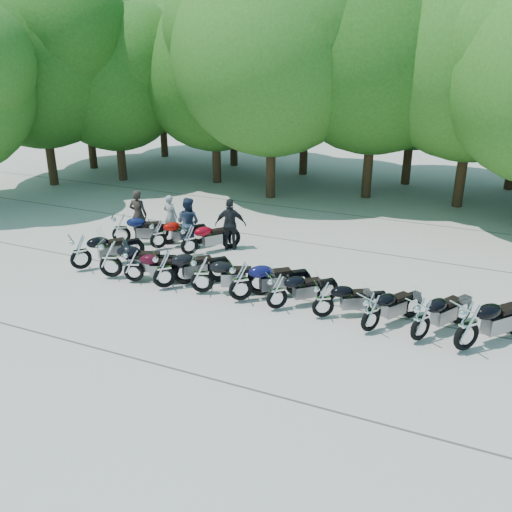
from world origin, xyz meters
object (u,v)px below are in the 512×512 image
at_px(rider_0, 138,215).
at_px(motorcycle_3, 164,269).
at_px(motorcycle_9, 421,319).
at_px(motorcycle_10, 468,325).
at_px(motorcycle_0, 80,251).
at_px(rider_1, 188,223).
at_px(rider_2, 231,225).
at_px(motorcycle_12, 158,234).
at_px(rider_3, 170,216).
at_px(motorcycle_6, 277,291).
at_px(motorcycle_2, 133,265).
at_px(motorcycle_5, 241,280).
at_px(motorcycle_4, 202,274).
at_px(motorcycle_11, 121,228).
at_px(motorcycle_8, 371,311).
at_px(motorcycle_7, 323,299).
at_px(motorcycle_1, 110,258).
at_px(motorcycle_13, 189,239).

bearing_deg(rider_0, motorcycle_3, 124.04).
xyz_separation_m(motorcycle_9, motorcycle_10, (1.04, -0.05, 0.08)).
bearing_deg(motorcycle_0, rider_1, -84.54).
xyz_separation_m(motorcycle_10, rider_2, (-8.06, 3.90, 0.20)).
distance_m(motorcycle_0, rider_2, 5.06).
xyz_separation_m(motorcycle_12, rider_3, (-0.40, 1.46, 0.19)).
height_order(motorcycle_6, rider_3, rider_3).
height_order(motorcycle_2, motorcycle_9, motorcycle_9).
height_order(motorcycle_5, motorcycle_12, motorcycle_5).
height_order(motorcycle_4, rider_1, rider_1).
height_order(motorcycle_11, rider_1, rider_1).
bearing_deg(motorcycle_8, rider_3, 5.37).
distance_m(motorcycle_12, rider_2, 2.55).
bearing_deg(motorcycle_10, motorcycle_4, 38.13).
bearing_deg(motorcycle_3, rider_1, -25.68).
bearing_deg(motorcycle_8, motorcycle_7, 21.45).
xyz_separation_m(motorcycle_0, rider_1, (2.02, 3.27, 0.25)).
bearing_deg(motorcycle_11, motorcycle_0, 158.62).
bearing_deg(rider_3, motorcycle_4, 135.30).
relative_size(motorcycle_1, motorcycle_12, 1.16).
distance_m(motorcycle_12, motorcycle_13, 1.30).
distance_m(motorcycle_5, motorcycle_11, 6.37).
xyz_separation_m(motorcycle_0, rider_3, (0.80, 4.04, 0.13)).
bearing_deg(rider_3, motorcycle_12, 109.07).
relative_size(motorcycle_4, motorcycle_13, 1.06).
bearing_deg(motorcycle_13, motorcycle_12, 34.30).
relative_size(motorcycle_0, rider_2, 1.28).
bearing_deg(motorcycle_7, rider_0, 35.78).
distance_m(motorcycle_3, motorcycle_5, 2.42).
distance_m(motorcycle_0, motorcycle_10, 11.56).
xyz_separation_m(motorcycle_7, rider_2, (-4.51, 3.64, 0.34)).
bearing_deg(motorcycle_3, motorcycle_1, 45.62).
distance_m(motorcycle_1, rider_2, 4.40).
height_order(motorcycle_1, motorcycle_12, motorcycle_1).
height_order(motorcycle_4, motorcycle_7, motorcycle_4).
relative_size(motorcycle_10, motorcycle_13, 1.17).
xyz_separation_m(motorcycle_4, motorcycle_5, (1.24, -0.01, 0.01)).
bearing_deg(motorcycle_11, motorcycle_9, -131.54).
distance_m(motorcycle_0, motorcycle_3, 3.20).
distance_m(motorcycle_5, motorcycle_9, 4.91).
height_order(motorcycle_11, motorcycle_13, motorcycle_11).
bearing_deg(motorcycle_1, motorcycle_13, -45.28).
bearing_deg(motorcycle_0, rider_3, -63.95).
distance_m(motorcycle_0, motorcycle_8, 9.32).
xyz_separation_m(motorcycle_5, motorcycle_9, (4.90, -0.21, -0.02)).
xyz_separation_m(rider_2, rider_3, (-2.70, 0.39, -0.13)).
distance_m(motorcycle_1, motorcycle_2, 0.83).
xyz_separation_m(motorcycle_4, motorcycle_9, (6.14, -0.22, -0.01)).
distance_m(motorcycle_10, rider_2, 8.96).
bearing_deg(rider_2, motorcycle_3, 65.11).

